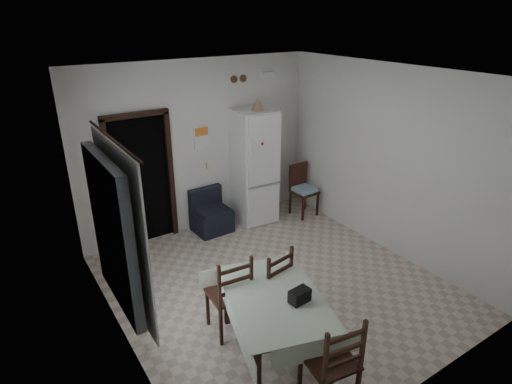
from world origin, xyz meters
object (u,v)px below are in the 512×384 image
object	(u,v)px
navy_seat	(212,211)
corner_chair	(304,191)
dining_chair_near_head	(330,359)
dining_chair_far_right	(268,283)
fridge	(253,167)
dining_table	(274,325)
dining_chair_far_left	(229,292)

from	to	relation	value
navy_seat	corner_chair	size ratio (longest dim) A/B	0.76
navy_seat	dining_chair_near_head	size ratio (longest dim) A/B	0.69
navy_seat	dining_chair_near_head	distance (m)	3.88
navy_seat	corner_chair	distance (m)	1.80
dining_chair_far_right	corner_chair	bearing A→B (deg)	-147.75
corner_chair	dining_chair_near_head	world-z (taller)	dining_chair_near_head
fridge	dining_chair_far_right	size ratio (longest dim) A/B	1.97
corner_chair	dining_chair_far_right	bearing A→B (deg)	-139.86
dining_chair_far_right	dining_chair_near_head	size ratio (longest dim) A/B	0.96
fridge	dining_table	world-z (taller)	fridge
dining_chair_far_left	dining_chair_far_right	bearing A→B (deg)	175.44
dining_chair_far_right	dining_chair_near_head	world-z (taller)	dining_chair_near_head
dining_chair_near_head	dining_chair_far_left	bearing A→B (deg)	-70.43
navy_seat	dining_chair_far_left	xyz separation A→B (m)	(-1.01, -2.36, 0.17)
corner_chair	dining_chair_far_left	world-z (taller)	dining_chair_far_left
fridge	dining_table	bearing A→B (deg)	-115.86
dining_chair_far_left	dining_chair_near_head	size ratio (longest dim) A/B	0.99
corner_chair	dining_chair_far_left	distance (m)	3.41
dining_chair_near_head	dining_table	bearing A→B (deg)	-77.28
fridge	navy_seat	bearing A→B (deg)	-176.63
corner_chair	dining_chair_far_right	size ratio (longest dim) A/B	0.94
dining_chair_far_left	dining_chair_near_head	bearing A→B (deg)	105.69
dining_table	dining_chair_far_right	xyz separation A→B (m)	(0.29, 0.52, 0.13)
navy_seat	dining_chair_far_left	size ratio (longest dim) A/B	0.69
dining_chair_near_head	fridge	bearing A→B (deg)	-104.23
fridge	corner_chair	size ratio (longest dim) A/B	2.10
corner_chair	dining_chair_far_left	size ratio (longest dim) A/B	0.90
fridge	dining_chair_far_right	distance (m)	2.85
dining_chair_far_right	dining_chair_near_head	distance (m)	1.37
dining_chair_far_right	dining_chair_near_head	xyz separation A→B (m)	(-0.23, -1.35, 0.02)
corner_chair	dining_chair_far_left	bearing A→B (deg)	-146.68
dining_table	dining_chair_far_left	bearing A→B (deg)	126.04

